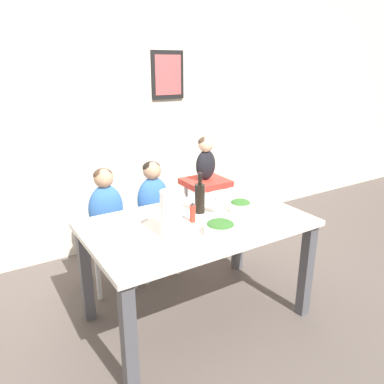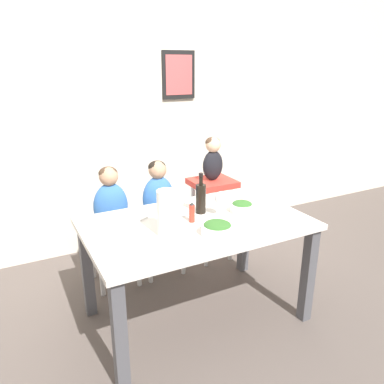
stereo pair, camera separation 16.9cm
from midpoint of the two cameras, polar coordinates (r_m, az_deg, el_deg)
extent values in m
plane|color=#564C47|center=(2.78, -1.09, -18.25)|extent=(14.00, 14.00, 0.00)
cube|color=beige|center=(3.48, -13.15, 13.00)|extent=(10.00, 0.06, 2.70)
cube|color=black|center=(3.63, -5.13, 17.33)|extent=(0.33, 0.02, 0.43)
cube|color=#B74C4C|center=(3.62, -5.04, 17.33)|extent=(0.27, 0.00, 0.36)
cube|color=silver|center=(2.42, -1.20, -4.87)|extent=(1.42, 0.86, 0.03)
cube|color=#4C4C51|center=(2.09, -12.05, -21.27)|extent=(0.07, 0.07, 0.69)
cube|color=#4C4C51|center=(2.70, 15.27, -11.48)|extent=(0.07, 0.07, 0.69)
cube|color=#4C4C51|center=(2.69, -17.68, -11.92)|extent=(0.07, 0.07, 0.69)
cube|color=#4C4C51|center=(3.18, 5.55, -6.02)|extent=(0.07, 0.07, 0.69)
cylinder|color=silver|center=(2.93, -15.78, -12.06)|extent=(0.04, 0.04, 0.42)
cylinder|color=silver|center=(3.00, -10.34, -10.79)|extent=(0.04, 0.04, 0.42)
cylinder|color=silver|center=(3.18, -17.33, -9.62)|extent=(0.04, 0.04, 0.42)
cylinder|color=silver|center=(3.24, -12.29, -8.52)|extent=(0.04, 0.04, 0.42)
cube|color=white|center=(2.98, -14.29, -6.27)|extent=(0.43, 0.39, 0.05)
cylinder|color=silver|center=(3.03, -8.59, -10.35)|extent=(0.04, 0.04, 0.42)
cylinder|color=silver|center=(3.14, -3.62, -9.07)|extent=(0.04, 0.04, 0.42)
cylinder|color=silver|center=(3.27, -10.67, -8.15)|extent=(0.04, 0.04, 0.42)
cylinder|color=silver|center=(3.37, -6.01, -7.05)|extent=(0.04, 0.04, 0.42)
cube|color=white|center=(3.10, -7.40, -4.78)|extent=(0.43, 0.39, 0.05)
cylinder|color=silver|center=(3.20, -0.15, -5.77)|extent=(0.04, 0.04, 0.69)
cylinder|color=silver|center=(3.33, 3.53, -4.81)|extent=(0.04, 0.04, 0.69)
cylinder|color=silver|center=(3.40, -2.36, -4.27)|extent=(0.04, 0.04, 0.69)
cylinder|color=silver|center=(3.52, 1.18, -3.43)|extent=(0.04, 0.04, 0.69)
cube|color=red|center=(3.23, 0.57, 1.45)|extent=(0.36, 0.33, 0.05)
ellipsoid|color=#3366B2|center=(2.90, -14.62, -2.49)|extent=(0.26, 0.16, 0.37)
sphere|color=tan|center=(2.82, -15.02, 2.03)|extent=(0.14, 0.14, 0.14)
ellipsoid|color=#473323|center=(2.82, -15.11, 2.49)|extent=(0.14, 0.14, 0.10)
ellipsoid|color=#3366B2|center=(3.02, -7.56, -1.13)|extent=(0.26, 0.16, 0.37)
sphere|color=tan|center=(2.95, -7.76, 3.24)|extent=(0.14, 0.14, 0.14)
ellipsoid|color=black|center=(2.95, -7.85, 3.68)|extent=(0.14, 0.14, 0.10)
ellipsoid|color=black|center=(3.19, 0.58, 4.11)|extent=(0.19, 0.11, 0.26)
sphere|color=#D6AD89|center=(3.15, 0.59, 7.24)|extent=(0.13, 0.13, 0.13)
ellipsoid|color=#473323|center=(3.15, 0.52, 7.61)|extent=(0.13, 0.12, 0.09)
cylinder|color=black|center=(2.52, -0.73, -1.03)|extent=(0.07, 0.07, 0.20)
cylinder|color=black|center=(2.47, -0.74, 2.01)|extent=(0.03, 0.03, 0.08)
cylinder|color=black|center=(2.46, -0.74, 2.66)|extent=(0.03, 0.03, 0.02)
cylinder|color=white|center=(2.17, -5.53, -3.34)|extent=(0.12, 0.12, 0.28)
cylinder|color=white|center=(2.52, 2.24, -3.43)|extent=(0.06, 0.06, 0.00)
cylinder|color=white|center=(2.50, 2.26, -2.64)|extent=(0.01, 0.01, 0.07)
ellipsoid|color=white|center=(2.48, 2.28, -0.88)|extent=(0.07, 0.07, 0.09)
cylinder|color=white|center=(2.51, -3.72, -3.58)|extent=(0.06, 0.06, 0.00)
cylinder|color=white|center=(2.49, -3.74, -2.78)|extent=(0.01, 0.01, 0.07)
ellipsoid|color=white|center=(2.46, -3.78, -1.02)|extent=(0.07, 0.07, 0.09)
cylinder|color=white|center=(2.23, 2.16, -5.68)|extent=(0.19, 0.19, 0.06)
ellipsoid|color=#336628|center=(2.22, 2.17, -4.96)|extent=(0.16, 0.16, 0.04)
cylinder|color=white|center=(2.58, 5.51, -2.28)|extent=(0.16, 0.16, 0.06)
ellipsoid|color=#336628|center=(2.57, 5.53, -1.65)|extent=(0.13, 0.13, 0.04)
cylinder|color=silver|center=(2.04, -8.20, -9.12)|extent=(0.23, 0.23, 0.01)
cylinder|color=silver|center=(2.52, -11.13, -3.73)|extent=(0.23, 0.23, 0.01)
cylinder|color=red|center=(2.38, -1.93, -3.30)|extent=(0.04, 0.04, 0.12)
cone|color=black|center=(2.36, -1.95, -1.79)|extent=(0.03, 0.03, 0.02)
camera|label=1|loc=(0.08, -92.02, -0.69)|focal=35.00mm
camera|label=2|loc=(0.08, 87.98, 0.69)|focal=35.00mm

